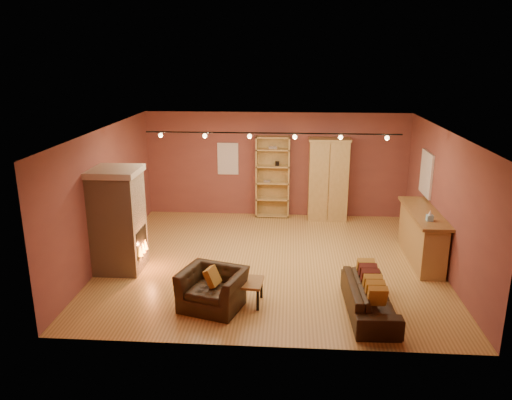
# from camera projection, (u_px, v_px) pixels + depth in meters

# --- Properties ---
(floor) EXTENTS (7.00, 7.00, 0.00)m
(floor) POSITION_uv_depth(u_px,v_px,m) (271.00, 261.00, 10.67)
(floor) COLOR #A97C3C
(floor) RESTS_ON ground
(ceiling) EXTENTS (7.00, 7.00, 0.00)m
(ceiling) POSITION_uv_depth(u_px,v_px,m) (272.00, 131.00, 9.88)
(ceiling) COLOR brown
(ceiling) RESTS_ON back_wall
(back_wall) EXTENTS (7.00, 0.02, 2.80)m
(back_wall) POSITION_uv_depth(u_px,v_px,m) (276.00, 165.00, 13.39)
(back_wall) COLOR brown
(back_wall) RESTS_ON floor
(left_wall) EXTENTS (0.02, 6.50, 2.80)m
(left_wall) POSITION_uv_depth(u_px,v_px,m) (105.00, 195.00, 10.51)
(left_wall) COLOR brown
(left_wall) RESTS_ON floor
(right_wall) EXTENTS (0.02, 6.50, 2.80)m
(right_wall) POSITION_uv_depth(u_px,v_px,m) (445.00, 202.00, 10.04)
(right_wall) COLOR brown
(right_wall) RESTS_ON floor
(fireplace) EXTENTS (1.01, 0.98, 2.12)m
(fireplace) POSITION_uv_depth(u_px,v_px,m) (118.00, 220.00, 10.00)
(fireplace) COLOR tan
(fireplace) RESTS_ON floor
(back_window) EXTENTS (0.56, 0.04, 0.86)m
(back_window) POSITION_uv_depth(u_px,v_px,m) (228.00, 159.00, 13.41)
(back_window) COLOR silver
(back_window) RESTS_ON back_wall
(bookcase) EXTENTS (0.90, 0.35, 2.20)m
(bookcase) POSITION_uv_depth(u_px,v_px,m) (273.00, 176.00, 13.36)
(bookcase) COLOR tan
(bookcase) RESTS_ON floor
(armoire) EXTENTS (1.07, 0.61, 2.18)m
(armoire) POSITION_uv_depth(u_px,v_px,m) (328.00, 179.00, 13.11)
(armoire) COLOR tan
(armoire) RESTS_ON floor
(bar_counter) EXTENTS (0.61, 2.28, 1.09)m
(bar_counter) POSITION_uv_depth(u_px,v_px,m) (422.00, 235.00, 10.60)
(bar_counter) COLOR tan
(bar_counter) RESTS_ON floor
(tissue_box) EXTENTS (0.13, 0.13, 0.22)m
(tissue_box) POSITION_uv_depth(u_px,v_px,m) (430.00, 216.00, 9.83)
(tissue_box) COLOR #8ECAE3
(tissue_box) RESTS_ON bar_counter
(right_window) EXTENTS (0.05, 0.90, 1.00)m
(right_window) POSITION_uv_depth(u_px,v_px,m) (426.00, 174.00, 11.31)
(right_window) COLOR silver
(right_window) RESTS_ON right_wall
(loveseat) EXTENTS (0.61, 1.90, 0.78)m
(loveseat) POSITION_uv_depth(u_px,v_px,m) (370.00, 292.00, 8.44)
(loveseat) COLOR black
(loveseat) RESTS_ON floor
(armchair) EXTENTS (1.21, 0.96, 0.92)m
(armchair) POSITION_uv_depth(u_px,v_px,m) (212.00, 283.00, 8.62)
(armchair) COLOR black
(armchair) RESTS_ON floor
(coffee_table) EXTENTS (0.60, 0.60, 0.42)m
(coffee_table) POSITION_uv_depth(u_px,v_px,m) (247.00, 284.00, 8.79)
(coffee_table) COLOR olive
(coffee_table) RESTS_ON floor
(track_rail) EXTENTS (5.20, 0.09, 0.13)m
(track_rail) POSITION_uv_depth(u_px,v_px,m) (272.00, 135.00, 10.10)
(track_rail) COLOR black
(track_rail) RESTS_ON ceiling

